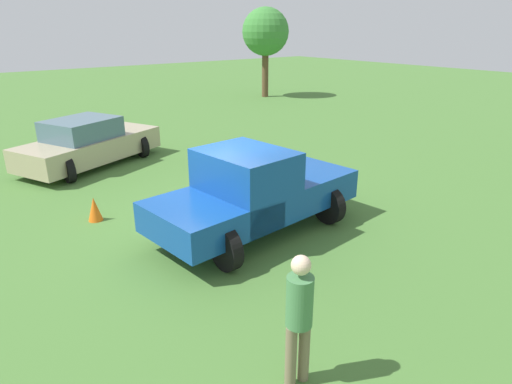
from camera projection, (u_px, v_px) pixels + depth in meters
ground_plane at (214, 224)px, 9.91m from camera, size 80.00×80.00×0.00m
pickup_truck at (252, 191)px, 9.18m from camera, size 2.66×4.78×1.84m
sedan_near at (88, 144)px, 13.84m from camera, size 3.40×4.82×1.50m
person_bystander at (299, 314)px, 5.20m from camera, size 0.35×0.35×1.77m
tree_back_left at (265, 32)px, 26.14m from camera, size 2.74×2.74×5.14m
traffic_cone at (95, 209)px, 10.03m from camera, size 0.32×0.32×0.55m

